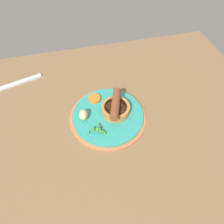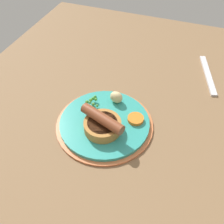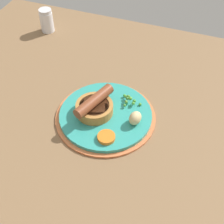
{
  "view_description": "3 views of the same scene",
  "coord_description": "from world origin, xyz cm",
  "px_view_note": "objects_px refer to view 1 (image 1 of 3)",
  "views": [
    {
      "loc": [
        3.82,
        32.59,
        51.86
      ],
      "look_at": [
        -4.57,
        -1.75,
        6.28
      ],
      "focal_mm": 32.0,
      "sensor_mm": 36.0,
      "label": 1
    },
    {
      "loc": [
        -39.26,
        -17.49,
        48.63
      ],
      "look_at": [
        -1.61,
        -3.76,
        6.05
      ],
      "focal_mm": 40.0,
      "sensor_mm": 36.0,
      "label": 2
    },
    {
      "loc": [
        14.68,
        -47.7,
        56.44
      ],
      "look_at": [
        -1.91,
        -2.64,
        5.47
      ],
      "focal_mm": 50.0,
      "sensor_mm": 36.0,
      "label": 3
    }
  ],
  "objects_px": {
    "carrot_slice_0": "(94,99)",
    "dinner_plate": "(108,116)",
    "pea_pile": "(97,130)",
    "fork": "(16,84)",
    "sausage_pudding": "(116,108)",
    "potato_chunk_0": "(83,115)"
  },
  "relations": [
    {
      "from": "carrot_slice_0",
      "to": "dinner_plate",
      "type": "bearing_deg",
      "value": 112.32
    },
    {
      "from": "carrot_slice_0",
      "to": "fork",
      "type": "relative_size",
      "value": 0.21
    },
    {
      "from": "pea_pile",
      "to": "carrot_slice_0",
      "type": "bearing_deg",
      "value": -96.49
    },
    {
      "from": "sausage_pudding",
      "to": "pea_pile",
      "type": "height_order",
      "value": "sausage_pudding"
    },
    {
      "from": "sausage_pudding",
      "to": "pea_pile",
      "type": "distance_m",
      "value": 0.09
    },
    {
      "from": "pea_pile",
      "to": "fork",
      "type": "relative_size",
      "value": 0.28
    },
    {
      "from": "pea_pile",
      "to": "fork",
      "type": "distance_m",
      "value": 0.36
    },
    {
      "from": "dinner_plate",
      "to": "potato_chunk_0",
      "type": "xyz_separation_m",
      "value": [
        0.07,
        -0.0,
        0.02
      ]
    },
    {
      "from": "sausage_pudding",
      "to": "carrot_slice_0",
      "type": "relative_size",
      "value": 2.89
    },
    {
      "from": "dinner_plate",
      "to": "sausage_pudding",
      "type": "height_order",
      "value": "sausage_pudding"
    },
    {
      "from": "dinner_plate",
      "to": "carrot_slice_0",
      "type": "xyz_separation_m",
      "value": [
        0.03,
        -0.07,
        0.01
      ]
    },
    {
      "from": "fork",
      "to": "pea_pile",
      "type": "bearing_deg",
      "value": 115.96
    },
    {
      "from": "pea_pile",
      "to": "carrot_slice_0",
      "type": "relative_size",
      "value": 1.32
    },
    {
      "from": "pea_pile",
      "to": "fork",
      "type": "xyz_separation_m",
      "value": [
        0.24,
        -0.27,
        -0.02
      ]
    },
    {
      "from": "potato_chunk_0",
      "to": "dinner_plate",
      "type": "bearing_deg",
      "value": 176.63
    },
    {
      "from": "fork",
      "to": "sausage_pudding",
      "type": "bearing_deg",
      "value": 129.63
    },
    {
      "from": "pea_pile",
      "to": "sausage_pudding",
      "type": "bearing_deg",
      "value": -139.41
    },
    {
      "from": "pea_pile",
      "to": "carrot_slice_0",
      "type": "distance_m",
      "value": 0.12
    },
    {
      "from": "sausage_pudding",
      "to": "fork",
      "type": "relative_size",
      "value": 0.61
    },
    {
      "from": "sausage_pudding",
      "to": "carrot_slice_0",
      "type": "xyz_separation_m",
      "value": [
        0.05,
        -0.06,
        -0.01
      ]
    },
    {
      "from": "carrot_slice_0",
      "to": "pea_pile",
      "type": "bearing_deg",
      "value": 83.51
    },
    {
      "from": "sausage_pudding",
      "to": "carrot_slice_0",
      "type": "bearing_deg",
      "value": -120.68
    }
  ]
}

